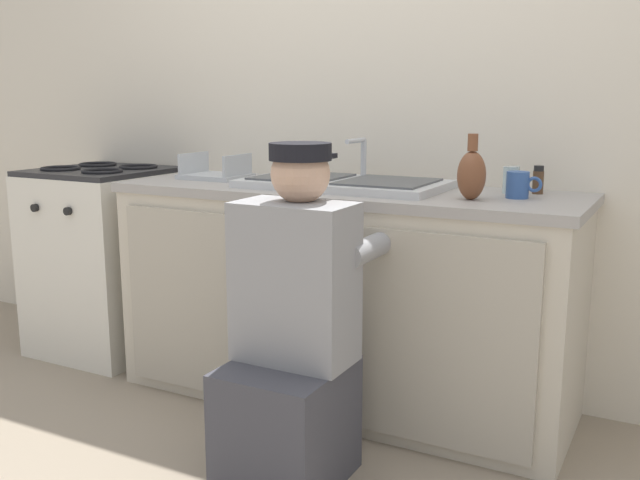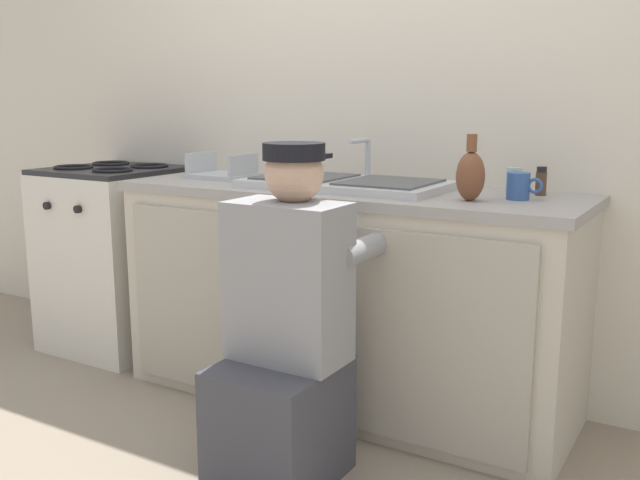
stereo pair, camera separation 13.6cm
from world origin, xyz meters
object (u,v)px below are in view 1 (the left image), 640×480
plumber_person (292,343)px  water_glass (511,180)px  spice_bottle_pepper (538,180)px  stove_range (105,260)px  vase_decorative (472,174)px  dish_rack_tray (215,173)px  sink_double_basin (344,183)px  coffee_mug (518,185)px

plumber_person → water_glass: size_ratio=11.04×
spice_bottle_pepper → stove_range: bearing=-175.3°
plumber_person → vase_decorative: 0.86m
plumber_person → dish_rack_tray: size_ratio=3.94×
dish_rack_tray → vase_decorative: bearing=-6.1°
sink_double_basin → vase_decorative: (0.55, -0.10, 0.07)m
sink_double_basin → spice_bottle_pepper: bearing=12.9°
spice_bottle_pepper → vase_decorative: bearing=-123.2°
coffee_mug → water_glass: size_ratio=1.26×
vase_decorative → water_glass: bearing=71.1°
plumber_person → spice_bottle_pepper: size_ratio=10.52×
sink_double_basin → water_glass: 0.64m
sink_double_basin → stove_range: 1.39m
sink_double_basin → dish_rack_tray: sink_double_basin is taller
vase_decorative → stove_range: bearing=176.9°
dish_rack_tray → spice_bottle_pepper: (1.37, 0.14, 0.03)m
plumber_person → dish_rack_tray: 1.12m
sink_double_basin → coffee_mug: size_ratio=6.35×
vase_decorative → water_glass: size_ratio=2.30×
spice_bottle_pepper → dish_rack_tray: bearing=-174.1°
sink_double_basin → stove_range: bearing=-179.9°
dish_rack_tray → vase_decorative: (1.19, -0.13, 0.07)m
water_glass → spice_bottle_pepper: bearing=17.4°
sink_double_basin → plumber_person: size_ratio=0.72×
sink_double_basin → coffee_mug: 0.69m
plumber_person → water_glass: (0.50, 0.78, 0.48)m
plumber_person → coffee_mug: 0.98m
water_glass → stove_range: bearing=-175.9°
sink_double_basin → vase_decorative: size_ratio=3.48×
vase_decorative → coffee_mug: bearing=40.1°
dish_rack_tray → vase_decorative: size_ratio=1.22×
coffee_mug → spice_bottle_pepper: bearing=76.1°
water_glass → dish_rack_tray: bearing=-175.0°
vase_decorative → plumber_person: bearing=-127.7°
plumber_person → coffee_mug: size_ratio=8.76×
sink_double_basin → vase_decorative: 0.56m
sink_double_basin → stove_range: size_ratio=0.87×
sink_double_basin → vase_decorative: bearing=-10.7°
coffee_mug → vase_decorative: (-0.14, -0.12, 0.04)m
plumber_person → dish_rack_tray: plumber_person is taller
stove_range → coffee_mug: size_ratio=7.31×
plumber_person → water_glass: bearing=57.3°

